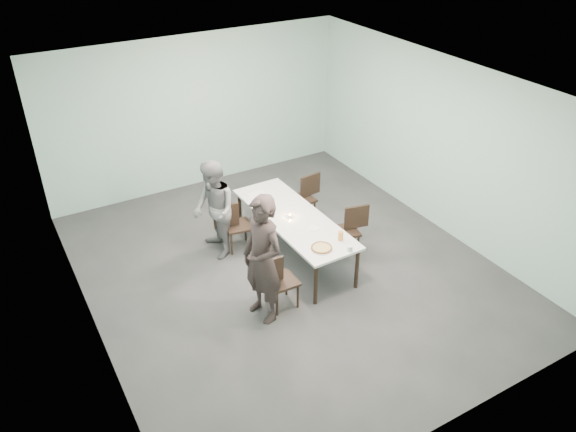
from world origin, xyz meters
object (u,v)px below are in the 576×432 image
chair_near_right (350,227)px  side_plate (313,228)px  chair_near_left (277,279)px  table (294,220)px  diner_near (263,260)px  pizza (322,248)px  diner_far (214,210)px  water_tumbler (350,249)px  chair_far_left (233,223)px  amber_tumbler (266,198)px  tealight (290,216)px  beer_glass (341,236)px  chair_far_right (305,195)px

chair_near_right → side_plate: bearing=18.3°
chair_near_left → chair_near_right: same height
chair_near_left → chair_near_right: bearing=20.6°
table → diner_near: size_ratio=1.36×
pizza → diner_far: bearing=119.5°
pizza → water_tumbler: bearing=-37.7°
chair_far_left → diner_near: bearing=-92.3°
chair_far_left → amber_tumbler: size_ratio=10.88×
chair_near_right → diner_near: 2.13m
chair_near_left → water_tumbler: bearing=-11.6°
chair_near_left → chair_far_left: size_ratio=1.00×
diner_near → amber_tumbler: diner_near is taller
diner_near → pizza: bearing=82.4°
chair_near_right → amber_tumbler: bearing=-35.6°
tealight → chair_near_left: bearing=-128.4°
tealight → amber_tumbler: bearing=96.0°
chair_far_left → beer_glass: 1.93m
diner_far → tealight: bearing=59.6°
chair_near_left → chair_near_right: 1.82m
table → chair_near_left: size_ratio=3.00×
chair_far_right → tealight: (-0.84, -0.88, 0.27)m
chair_near_right → chair_far_right: same height
table → side_plate: side_plate is taller
pizza → side_plate: size_ratio=1.89×
diner_near → amber_tumbler: bearing=139.1°
beer_glass → tealight: 1.01m
table → chair_near_left: chair_near_left is taller
beer_glass → pizza: bearing=-171.6°
chair_near_left → pizza: 0.80m
chair_far_left → chair_near_right: 1.92m
beer_glass → water_tumbler: size_ratio=1.67×
diner_far → tealight: (1.01, -0.69, -0.06)m
chair_near_right → chair_far_left: bearing=-21.0°
chair_near_left → amber_tumbler: size_ratio=10.88×
beer_glass → chair_far_right: bearing=74.3°
diner_near → tealight: (1.06, 1.08, -0.19)m
diner_far → water_tumbler: 2.33m
chair_near_left → beer_glass: size_ratio=5.80×
diner_far → pizza: (0.96, -1.69, -0.06)m
chair_near_right → pizza: (-0.95, -0.60, 0.27)m
table → chair_far_right: (0.77, 0.90, -0.19)m
diner_near → tealight: bearing=123.8°
chair_far_left → water_tumbler: bearing=-53.7°
water_tumbler → tealight: bearing=102.3°
chair_far_right → amber_tumbler: (-0.91, -0.20, 0.29)m
chair_far_left → side_plate: bearing=-44.3°
side_plate → diner_far: bearing=134.5°
water_tumbler → chair_near_left: bearing=167.7°
side_plate → chair_far_right: bearing=62.8°
pizza → chair_far_left: bearing=111.4°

